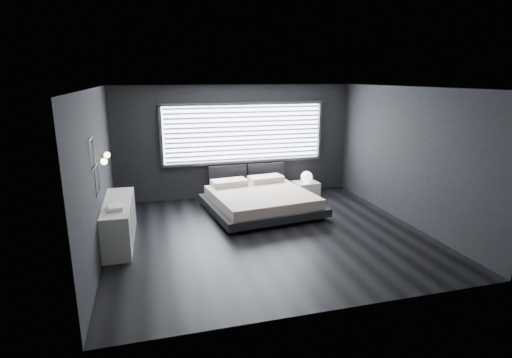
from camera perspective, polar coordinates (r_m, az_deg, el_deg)
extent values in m
plane|color=black|center=(7.89, 1.64, -7.84)|extent=(6.00, 6.00, 0.00)
plane|color=white|center=(7.30, 1.80, 12.93)|extent=(6.00, 6.00, 0.00)
cube|color=black|center=(10.09, -2.85, 5.36)|extent=(6.00, 0.04, 2.80)
cube|color=black|center=(5.00, 10.96, -4.41)|extent=(6.00, 0.04, 2.80)
cube|color=black|center=(7.21, -21.73, 0.65)|extent=(0.04, 5.50, 2.80)
cube|color=black|center=(8.81, 20.75, 3.10)|extent=(0.04, 5.50, 2.80)
cube|color=white|center=(10.08, -1.73, 6.57)|extent=(4.00, 0.02, 1.38)
cube|color=#47474C|center=(9.78, -13.44, 5.94)|extent=(0.06, 0.08, 1.48)
cube|color=#47474C|center=(10.71, 9.05, 6.87)|extent=(0.06, 0.08, 1.48)
cube|color=#47474C|center=(9.98, -1.72, 10.71)|extent=(4.14, 0.08, 0.06)
cube|color=#47474C|center=(10.18, -1.66, 2.48)|extent=(4.14, 0.08, 0.06)
cube|color=silver|center=(10.03, -1.65, 6.53)|extent=(3.94, 0.03, 1.32)
cube|color=black|center=(10.10, -4.08, 0.54)|extent=(0.96, 0.16, 0.52)
cube|color=black|center=(10.33, 1.36, 0.90)|extent=(0.96, 0.16, 0.52)
cylinder|color=silver|center=(7.21, -21.44, 2.31)|extent=(0.10, 0.02, 0.02)
sphere|color=#FFE5B7|center=(7.21, -20.89, 2.35)|extent=(0.11, 0.11, 0.11)
cylinder|color=silver|center=(7.80, -21.02, 3.20)|extent=(0.10, 0.02, 0.02)
sphere|color=#FFE5B7|center=(7.79, -20.51, 3.23)|extent=(0.11, 0.11, 0.11)
cube|color=#47474C|center=(6.55, -22.56, 5.33)|extent=(0.01, 0.46, 0.02)
cube|color=#47474C|center=(6.63, -22.17, 1.41)|extent=(0.01, 0.46, 0.02)
cube|color=#47474C|center=(6.81, -22.15, 3.72)|extent=(0.01, 0.02, 0.46)
cube|color=#47474C|center=(6.36, -22.59, 2.98)|extent=(0.01, 0.02, 0.46)
cube|color=#47474C|center=(6.87, -21.94, 1.78)|extent=(0.01, 0.46, 0.02)
cube|color=#47474C|center=(6.98, -21.59, -1.90)|extent=(0.01, 0.46, 0.02)
cube|color=#47474C|center=(7.15, -21.57, 0.37)|extent=(0.01, 0.02, 0.46)
cube|color=#47474C|center=(6.70, -21.96, -0.55)|extent=(0.01, 0.02, 0.46)
cube|color=black|center=(7.97, -3.36, -7.31)|extent=(0.14, 0.14, 0.08)
cube|color=black|center=(8.79, 9.18, -5.35)|extent=(0.14, 0.14, 0.08)
cube|color=black|center=(9.59, -6.95, -3.57)|extent=(0.14, 0.14, 0.08)
cube|color=black|center=(10.28, 3.91, -2.25)|extent=(0.14, 0.14, 0.08)
cube|color=black|center=(9.06, 0.76, -3.71)|extent=(2.60, 2.51, 0.17)
cube|color=#C1AC99|center=(9.00, 0.76, -2.55)|extent=(2.33, 2.33, 0.21)
cube|color=beige|center=(9.53, -3.85, -0.52)|extent=(0.88, 0.55, 0.14)
cube|color=beige|center=(9.87, 1.40, 0.03)|extent=(0.88, 0.55, 0.14)
cube|color=silver|center=(10.42, 7.15, -1.35)|extent=(0.63, 0.53, 0.35)
sphere|color=white|center=(10.29, 7.24, 0.30)|extent=(0.29, 0.29, 0.29)
cube|color=silver|center=(7.83, -19.16, -5.81)|extent=(0.58, 1.96, 0.78)
cube|color=#47474C|center=(7.81, -17.14, -5.70)|extent=(0.04, 1.93, 0.76)
cube|color=white|center=(7.28, -19.57, -3.94)|extent=(0.30, 0.37, 0.04)
cube|color=white|center=(7.25, -19.53, -3.72)|extent=(0.28, 0.35, 0.03)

